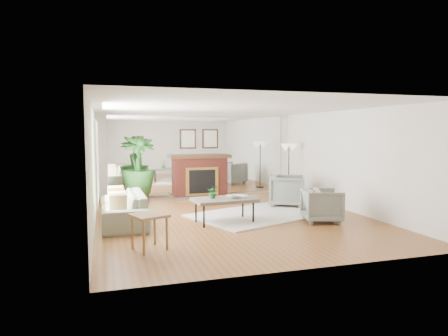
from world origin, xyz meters
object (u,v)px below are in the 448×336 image
object	(u,v)px
armchair_front	(322,205)
coffee_table	(224,200)
armchair_back	(287,190)
potted_ficus	(138,167)
floor_lamp	(289,152)
side_table	(149,220)
fireplace	(201,175)
sofa	(123,208)

from	to	relation	value
armchair_front	coffee_table	bearing A→B (deg)	90.34
coffee_table	armchair_back	world-z (taller)	armchair_back
potted_ficus	floor_lamp	world-z (taller)	potted_ficus
coffee_table	armchair_front	distance (m)	2.13
coffee_table	side_table	xyz separation A→B (m)	(-1.77, -1.54, 0.01)
floor_lamp	fireplace	bearing A→B (deg)	159.11
floor_lamp	sofa	bearing A→B (deg)	-156.96
fireplace	sofa	distance (m)	3.90
armchair_front	floor_lamp	xyz separation A→B (m)	(0.74, 3.18, 1.01)
potted_ficus	fireplace	bearing A→B (deg)	17.79
armchair_back	side_table	size ratio (longest dim) A/B	1.34
sofa	armchair_back	xyz separation A→B (m)	(4.26, 0.84, 0.08)
side_table	potted_ficus	distance (m)	4.57
fireplace	armchair_back	size ratio (longest dim) A/B	2.26
side_table	potted_ficus	size ratio (longest dim) A/B	0.37
fireplace	side_table	bearing A→B (deg)	-112.21
potted_ficus	sofa	bearing A→B (deg)	-102.55
coffee_table	sofa	bearing A→B (deg)	164.87
fireplace	potted_ficus	xyz separation A→B (m)	(-1.90, -0.61, 0.33)
armchair_front	floor_lamp	world-z (taller)	floor_lamp
sofa	floor_lamp	distance (m)	5.44
side_table	coffee_table	bearing A→B (deg)	41.14
potted_ficus	side_table	bearing A→B (deg)	-92.57
sofa	armchair_back	bearing A→B (deg)	100.57
potted_ficus	floor_lamp	xyz separation A→B (m)	(4.37, -0.34, 0.38)
coffee_table	potted_ficus	bearing A→B (deg)	117.59
fireplace	coffee_table	world-z (taller)	fireplace
coffee_table	fireplace	bearing A→B (deg)	84.71
fireplace	floor_lamp	distance (m)	2.74
fireplace	armchair_front	size ratio (longest dim) A/B	2.58
armchair_back	side_table	bearing A→B (deg)	152.53
fireplace	coffee_table	size ratio (longest dim) A/B	1.48
sofa	armchair_back	distance (m)	4.34
coffee_table	side_table	distance (m)	2.35
fireplace	potted_ficus	distance (m)	2.02
fireplace	side_table	size ratio (longest dim) A/B	3.02
coffee_table	potted_ficus	size ratio (longest dim) A/B	0.75
coffee_table	armchair_front	bearing A→B (deg)	-14.28
armchair_back	potted_ficus	bearing A→B (deg)	92.49
armchair_front	potted_ficus	bearing A→B (deg)	60.50
armchair_back	potted_ficus	size ratio (longest dim) A/B	0.49
armchair_back	armchair_front	world-z (taller)	armchair_back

